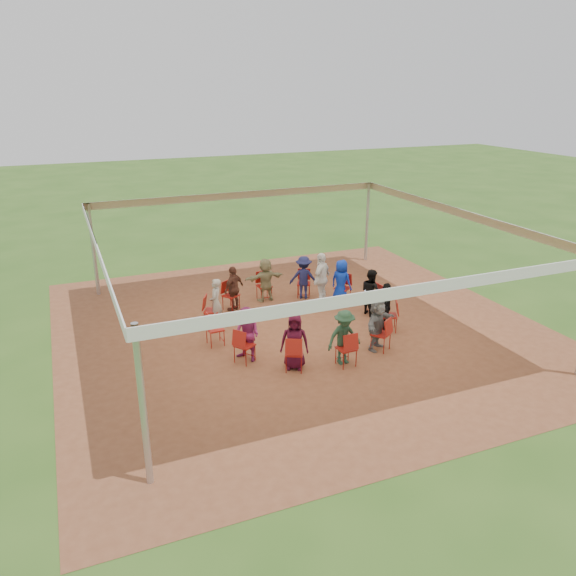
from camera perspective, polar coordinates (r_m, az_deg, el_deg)
name	(u,v)px	position (r m, az deg, el deg)	size (l,w,h in m)	color
ground	(300,328)	(15.88, 1.18, -4.08)	(80.00, 80.00, 0.00)	#32571B
dirt_patch	(300,328)	(15.88, 1.18, -4.06)	(13.00, 13.00, 0.00)	brown
tent	(300,247)	(15.07, 1.25, 4.19)	(10.33, 10.33, 3.00)	#B2B2B7
chair_0	(374,299)	(16.90, 8.73, -1.14)	(0.42, 0.44, 0.90)	#A01811
chair_1	(343,288)	(17.70, 5.58, -0.01)	(0.42, 0.44, 0.90)	#A01811
chair_2	(304,284)	(18.02, 1.61, 0.45)	(0.42, 0.44, 0.90)	#A01811
chair_3	(264,286)	(17.80, -2.44, 0.19)	(0.42, 0.44, 0.90)	#A01811
chair_4	(231,296)	(17.08, -5.82, -0.77)	(0.42, 0.44, 0.90)	#A01811
chair_5	(212,311)	(16.01, -7.73, -2.31)	(0.42, 0.44, 0.90)	#A01811
chair_6	(215,329)	(14.83, -7.42, -4.17)	(0.42, 0.44, 0.90)	#A01811
chair_7	(244,345)	(13.86, -4.44, -5.84)	(0.42, 0.44, 0.90)	#A01811
chair_8	(294,353)	(13.44, 0.63, -6.64)	(0.42, 0.44, 0.90)	#A01811
chair_9	(346,349)	(13.73, 5.93, -6.15)	(0.42, 0.44, 0.90)	#A01811
chair_10	(381,334)	(14.62, 9.42, -4.64)	(0.42, 0.44, 0.90)	#A01811
chair_11	(389,316)	(15.78, 10.25, -2.79)	(0.42, 0.44, 0.90)	#A01811
person_seated_0	(371,292)	(16.75, 8.43, -0.40)	(0.68, 0.39, 1.39)	black
person_seated_1	(341,282)	(17.52, 5.42, 0.66)	(0.68, 0.38, 1.39)	#0C2DAE
person_seated_2	(304,277)	(17.82, 1.60, 1.09)	(0.90, 0.45, 1.39)	#171A42
person_seated_3	(266,280)	(17.61, -2.30, 0.84)	(1.29, 0.48, 1.39)	#8F875B
person_seated_4	(234,288)	(16.92, -5.53, -0.05)	(0.82, 0.42, 1.39)	#512B20
person_seated_5	(216,303)	(15.89, -7.35, -1.48)	(0.51, 0.33, 1.39)	#9E998C
person_seated_6	(247,334)	(13.84, -4.16, -4.72)	(0.68, 0.39, 1.39)	#942662
person_seated_7	(295,341)	(13.44, 0.67, -5.45)	(0.68, 0.38, 1.39)	#3C091C
person_seated_8	(344,337)	(13.71, 5.71, -5.01)	(0.90, 0.45, 1.39)	#22432D
person_seated_9	(377,324)	(14.56, 9.05, -3.63)	(1.29, 0.48, 1.39)	slate
person_seated_10	(385,307)	(15.68, 9.87, -1.93)	(0.82, 0.42, 1.39)	black
standing_person	(321,279)	(17.33, 3.42, 0.96)	(0.97, 0.50, 1.66)	white
cable_coil	(298,331)	(15.67, 1.03, -4.34)	(0.36, 0.36, 0.03)	black
laptop	(366,294)	(16.68, 7.95, -0.65)	(0.25, 0.30, 0.20)	#B7B7BC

